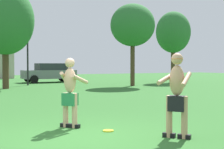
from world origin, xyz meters
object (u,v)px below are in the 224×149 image
Objects in this scene: car_gray_near_post at (50,72)px; player_with_cap at (177,91)px; tree_behind_players at (5,20)px; lamp_post at (28,41)px; player_in_green at (70,91)px; frisbee at (108,131)px; tree_right_field at (133,25)px; tree_left_field at (173,33)px.

player_with_cap is at bearing -100.30° from car_gray_near_post.
car_gray_near_post is 8.09m from tree_behind_players.
car_gray_near_post is at bearing 51.20° from lamp_post.
car_gray_near_post is at bearing 74.36° from player_in_green.
tree_behind_players is (-0.64, 15.65, 3.22)m from player_with_cap.
player_in_green is 1.33m from frisbee.
player_with_cap is 18.43m from lamp_post.
player_in_green is 20.11m from car_gray_near_post.
frisbee is 16.26m from tree_right_field.
tree_right_field reaches higher than player_with_cap.
tree_behind_players is at bearing 92.36° from player_with_cap.
tree_behind_players is at bearing 86.29° from player_in_green.
lamp_post is at bearing 148.78° from tree_right_field.
tree_left_field is at bearing 45.16° from player_in_green.
lamp_post reaches higher than frisbee.
player_in_green reaches higher than frisbee.
player_with_cap is 21.46m from tree_left_field.
lamp_post is (-2.56, -3.19, 2.31)m from car_gray_near_post.
player_with_cap is 15.99m from tree_behind_players.
tree_left_field is (13.05, 16.74, 3.17)m from player_with_cap.
lamp_post is 0.79× the size of tree_behind_players.
frisbee is at bearing -53.83° from player_in_green.
tree_right_field is at bearing -156.47° from tree_left_field.
tree_left_field reaches higher than player_with_cap.
car_gray_near_post is 0.74× the size of tree_left_field.
player_with_cap is at bearing -53.72° from frisbee.
frisbee is 0.04× the size of tree_behind_players.
frisbee is (-0.92, 1.26, -0.95)m from player_with_cap.
tree_left_field is at bearing 23.53° from tree_right_field.
tree_behind_players reaches higher than player_with_cap.
tree_behind_players is (-1.98, -2.61, 1.05)m from lamp_post.
tree_left_field is at bearing 52.05° from player_with_cap.
player_in_green is 16.58m from lamp_post.
tree_right_field reaches higher than lamp_post.
lamp_post reaches higher than player_with_cap.
car_gray_near_post is 0.76× the size of tree_right_field.
player_with_cap is 0.31× the size of tree_right_field.
player_in_green is at bearing -100.01° from lamp_post.
player_in_green is (-1.52, 2.08, -0.10)m from player_with_cap.
lamp_post is 7.51m from tree_right_field.
tree_left_field is 0.93× the size of tree_behind_players.
tree_behind_players is (-4.54, -5.80, 3.36)m from car_gray_near_post.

